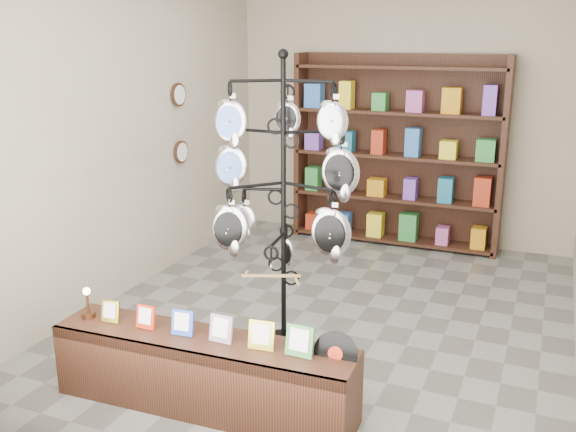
% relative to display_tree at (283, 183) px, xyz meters
% --- Properties ---
extents(ground, '(5.00, 5.00, 0.00)m').
position_rel_display_tree_xyz_m(ground, '(0.15, 0.69, -1.33)').
color(ground, slate).
rests_on(ground, ground).
extents(room_envelope, '(5.00, 5.00, 5.00)m').
position_rel_display_tree_xyz_m(room_envelope, '(0.15, 0.69, 0.52)').
color(room_envelope, '#ABA08A').
rests_on(room_envelope, ground).
extents(display_tree, '(1.21, 1.20, 2.30)m').
position_rel_display_tree_xyz_m(display_tree, '(0.00, 0.00, 0.00)').
color(display_tree, black).
rests_on(display_tree, ground).
extents(front_shelf, '(2.06, 0.49, 0.72)m').
position_rel_display_tree_xyz_m(front_shelf, '(-0.14, -1.01, -1.07)').
color(front_shelf, black).
rests_on(front_shelf, ground).
extents(back_shelving, '(2.42, 0.36, 2.20)m').
position_rel_display_tree_xyz_m(back_shelving, '(0.15, 2.99, -0.30)').
color(back_shelving, black).
rests_on(back_shelving, ground).
extents(wall_clocks, '(0.03, 0.24, 0.84)m').
position_rel_display_tree_xyz_m(wall_clocks, '(-1.82, 1.49, 0.17)').
color(wall_clocks, black).
rests_on(wall_clocks, ground).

